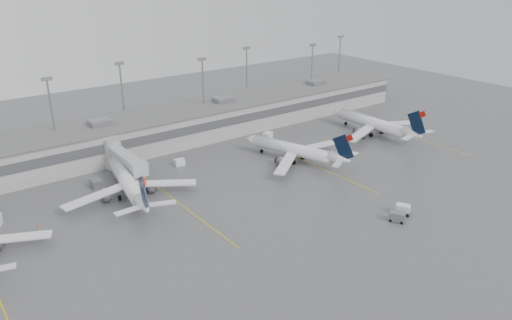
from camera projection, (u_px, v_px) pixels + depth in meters
ground at (331, 227)px, 89.84m from camera, size 260.00×260.00×0.00m
terminal at (176, 125)px, 131.36m from camera, size 152.00×17.00×9.45m
light_masts at (164, 92)px, 132.72m from camera, size 142.40×8.00×20.60m
jet_bridge_right at (120, 157)px, 110.96m from camera, size 4.00×17.20×7.00m
stand_markings at (252, 182)px, 107.67m from camera, size 105.25×40.00×0.01m
jet_mid_left at (128, 183)px, 99.91m from camera, size 26.68×30.15×9.81m
jet_mid_right at (297, 150)px, 117.84m from camera, size 24.90×28.37×9.49m
jet_far_right at (376, 124)px, 135.90m from camera, size 28.28×31.67×10.25m
baggage_tug at (403, 210)px, 94.04m from camera, size 3.00×3.50×1.93m
baggage_cart at (397, 217)px, 91.30m from camera, size 2.72×3.24×1.81m
gse_uld_b at (180, 162)px, 116.40m from camera, size 2.38×1.73×1.58m
gse_uld_c at (268, 136)px, 133.33m from camera, size 3.21×2.74×1.92m
gse_loader at (96, 183)px, 104.98m from camera, size 1.88×3.00×1.87m
cone_a at (37, 225)px, 89.53m from camera, size 0.43×0.43×0.68m
cone_b at (134, 204)px, 97.31m from camera, size 0.44×0.44×0.69m
cone_c at (282, 156)px, 121.33m from camera, size 0.39×0.39×0.62m
cone_d at (354, 130)px, 139.96m from camera, size 0.47×0.47×0.75m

